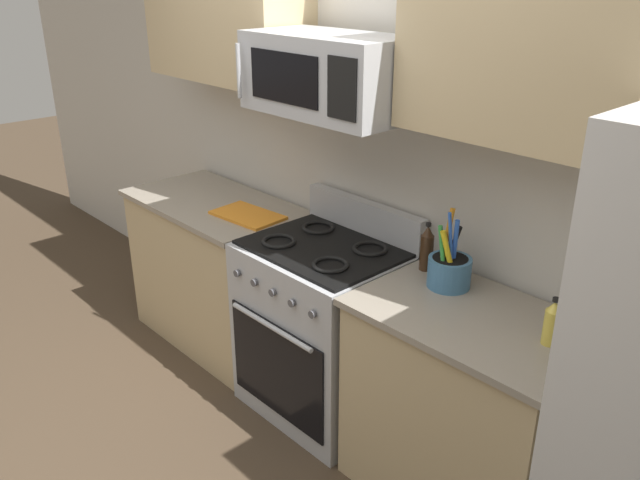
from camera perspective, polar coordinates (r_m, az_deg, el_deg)
ground_plane at (r=3.29m, az=-8.76°, el=-18.86°), size 16.00×16.00×0.00m
wall_back at (r=3.26m, az=5.29°, el=7.32°), size 8.00×0.10×2.60m
counter_left at (r=4.01m, az=-9.01°, el=-2.70°), size 1.11×0.62×0.91m
range_oven at (r=3.34m, az=0.35°, el=-7.68°), size 0.76×0.67×1.09m
counter_right at (r=2.89m, az=12.51°, el=-14.26°), size 0.95×0.62×0.91m
microwave at (r=2.92m, az=0.81°, el=14.34°), size 0.78×0.44×0.34m
upper_cabinets_left at (r=3.72m, az=-8.38°, el=19.24°), size 1.10×0.34×0.72m
upper_cabinets_right at (r=2.46m, az=17.99°, el=16.46°), size 0.94×0.34×0.72m
utensil_crock at (r=2.81m, az=11.29°, el=-2.58°), size 0.19×0.19×0.34m
cutting_board at (r=3.56m, az=-6.37°, el=2.18°), size 0.41×0.27×0.02m
bottle_soy at (r=2.93m, az=9.37°, el=-0.74°), size 0.06×0.06×0.22m
bottle_oil at (r=2.49m, az=19.75°, el=-6.89°), size 0.06×0.06×0.19m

